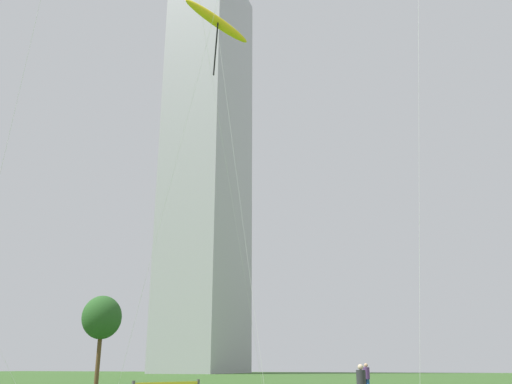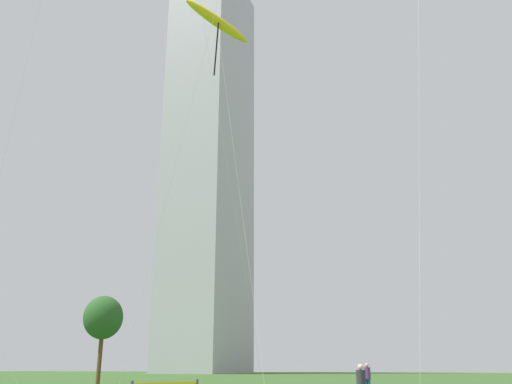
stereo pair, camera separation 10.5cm
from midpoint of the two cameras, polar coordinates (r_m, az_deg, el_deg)
The scene contains 5 objects.
person_standing_1 at distance 32.94m, azimuth 11.89°, elevation -18.67°, with size 0.38×0.38×1.69m.
person_standing_3 at distance 21.77m, azimuth 11.31°, elevation -19.33°, with size 0.36×0.36×1.60m.
kite_flying_2 at distance 38.26m, azimuth -4.09°, elevation 17.63°, with size 6.22×3.99×25.29m.
park_tree_2 at distance 46.29m, azimuth -15.92°, elevation -12.78°, with size 3.17×3.17×7.04m.
distant_highrise_1 at distance 140.53m, azimuth -4.88°, elevation 3.75°, with size 15.30×25.27×107.29m, color #A8A8AD.
Camera 2 is at (6.40, -8.84, 1.52)m, focal length 37.52 mm.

